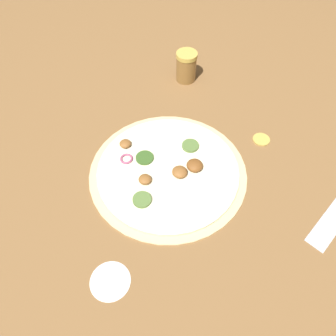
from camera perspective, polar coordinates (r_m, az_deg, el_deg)
The scene contains 5 objects.
ground_plane at distance 0.75m, azimuth 0.00°, elevation -0.74°, with size 3.00×3.00×0.00m, color brown.
pizza at distance 0.75m, azimuth -0.03°, elevation -0.46°, with size 0.36×0.36×0.03m.
spice_jar at distance 0.97m, azimuth 3.20°, elevation 17.26°, with size 0.06×0.06×0.09m.
loose_cap at distance 0.85m, azimuth 15.96°, elevation 4.88°, with size 0.04×0.04×0.01m.
flour_patch at distance 0.65m, azimuth -10.03°, elevation -18.83°, with size 0.08×0.08×0.00m.
Camera 1 is at (-0.13, -0.43, 0.61)m, focal length 35.00 mm.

